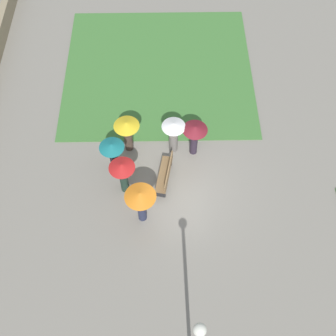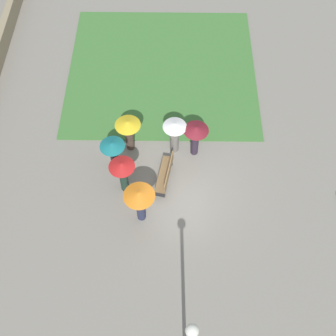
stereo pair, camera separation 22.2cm
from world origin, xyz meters
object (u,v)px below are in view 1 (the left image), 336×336
Objects in this scene: crowd_person_maroon at (195,134)px; crowd_person_white at (173,133)px; crowd_person_teal at (113,152)px; park_bench at (166,174)px; crowd_person_red at (123,172)px; crowd_person_yellow at (127,130)px; crowd_person_orange at (141,200)px.

crowd_person_maroon is 0.85m from crowd_person_white.
crowd_person_teal reaches higher than crowd_person_maroon.
crowd_person_teal is (-0.55, -2.01, 0.75)m from park_bench.
crowd_person_maroon is at bearing -50.02° from crowd_person_red.
park_bench is 1.01× the size of crowd_person_yellow.
crowd_person_teal is 2.46m from crowd_person_orange.
crowd_person_yellow is (-1.58, -1.50, 0.75)m from park_bench.
crowd_person_yellow is (-0.23, -2.65, -0.03)m from crowd_person_maroon.
crowd_person_orange is at bearing 26.90° from crowd_person_maroon.
crowd_person_orange is (1.62, -0.89, 0.99)m from park_bench.
crowd_person_white is 0.89× the size of crowd_person_orange.
crowd_person_white reaches higher than park_bench.
crowd_person_red is 1.44m from crowd_person_orange.
crowd_person_white is 0.99× the size of crowd_person_teal.
crowd_person_maroon is 3.27m from crowd_person_teal.
crowd_person_yellow reaches higher than crowd_person_maroon.
crowd_person_red reaches higher than crowd_person_yellow.
crowd_person_yellow is at bearing -30.69° from crowd_person_white.
crowd_person_red is at bearing 3.68° from crowd_person_maroon.
crowd_person_yellow is 1.15m from crowd_person_teal.
crowd_person_red is at bearing -48.89° from crowd_person_teal.
crowd_person_yellow is 0.95× the size of crowd_person_red.
crowd_person_white reaches higher than crowd_person_yellow.
crowd_person_maroon is at bearing 30.82° from crowd_person_teal.
crowd_person_orange is (1.24, 0.70, 0.18)m from crowd_person_red.
park_bench is at bearing 1.31° from crowd_person_teal.
crowd_person_orange reaches higher than crowd_person_yellow.
crowd_person_teal is at bearing -94.50° from park_bench.
crowd_person_orange is at bearing 40.45° from crowd_person_white.
crowd_person_teal is (0.95, -2.34, 0.08)m from crowd_person_white.
crowd_person_yellow is 3.27m from crowd_person_orange.
crowd_person_orange reaches higher than crowd_person_red.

